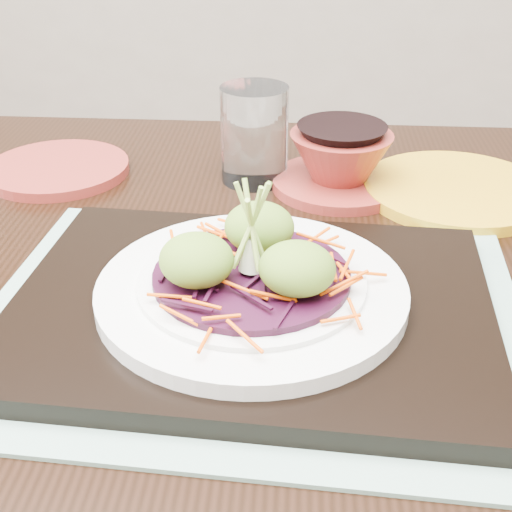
% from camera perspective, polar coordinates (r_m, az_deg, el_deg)
% --- Properties ---
extents(dining_table, '(1.37, 0.98, 0.81)m').
position_cam_1_polar(dining_table, '(0.65, -2.53, -11.13)').
color(dining_table, black).
rests_on(dining_table, ground).
extents(placemat, '(0.43, 0.34, 0.00)m').
position_cam_1_polar(placemat, '(0.56, -0.34, -4.92)').
color(placemat, '#7DA28D').
rests_on(placemat, dining_table).
extents(serving_tray, '(0.37, 0.29, 0.02)m').
position_cam_1_polar(serving_tray, '(0.55, -0.34, -4.06)').
color(serving_tray, black).
rests_on(serving_tray, placemat).
extents(white_plate, '(0.24, 0.24, 0.02)m').
position_cam_1_polar(white_plate, '(0.54, -0.35, -2.65)').
color(white_plate, silver).
rests_on(white_plate, serving_tray).
extents(cabbage_bed, '(0.15, 0.15, 0.01)m').
position_cam_1_polar(cabbage_bed, '(0.54, -0.35, -1.57)').
color(cabbage_bed, '#2F0920').
rests_on(cabbage_bed, white_plate).
extents(carrot_julienne, '(0.18, 0.18, 0.01)m').
position_cam_1_polar(carrot_julienne, '(0.53, -0.35, -0.90)').
color(carrot_julienne, '#E44D04').
rests_on(carrot_julienne, cabbage_bed).
extents(guacamole_scoops, '(0.13, 0.11, 0.04)m').
position_cam_1_polar(guacamole_scoops, '(0.53, -0.37, 0.36)').
color(guacamole_scoops, '#5B8427').
rests_on(guacamole_scoops, cabbage_bed).
extents(scallion_garnish, '(0.05, 0.05, 0.08)m').
position_cam_1_polar(scallion_garnish, '(0.52, -0.36, 2.14)').
color(scallion_garnish, '#94BA4A').
rests_on(scallion_garnish, cabbage_bed).
extents(terracotta_side_plate, '(0.20, 0.20, 0.01)m').
position_cam_1_polar(terracotta_side_plate, '(0.84, -15.56, 6.73)').
color(terracotta_side_plate, maroon).
rests_on(terracotta_side_plate, dining_table).
extents(water_glass, '(0.08, 0.08, 0.10)m').
position_cam_1_polar(water_glass, '(0.78, -0.13, 9.68)').
color(water_glass, white).
rests_on(water_glass, dining_table).
extents(terracotta_bowl_set, '(0.15, 0.15, 0.06)m').
position_cam_1_polar(terracotta_bowl_set, '(0.77, 6.73, 7.33)').
color(terracotta_bowl_set, maroon).
rests_on(terracotta_bowl_set, dining_table).
extents(yellow_plate, '(0.25, 0.25, 0.01)m').
position_cam_1_polar(yellow_plate, '(0.78, 15.75, 5.10)').
color(yellow_plate, '#BC8914').
rests_on(yellow_plate, dining_table).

